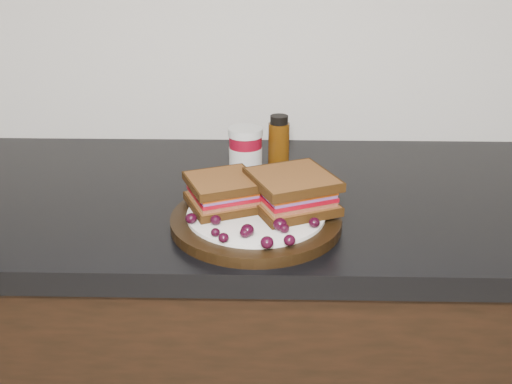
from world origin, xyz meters
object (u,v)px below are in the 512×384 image
oil_bottle (279,144)px  condiment_jar (246,153)px  sandwich_left (223,192)px  plate (256,220)px

oil_bottle → condiment_jar: bearing=-159.5°
sandwich_left → oil_bottle: bearing=43.6°
condiment_jar → oil_bottle: size_ratio=0.85×
condiment_jar → oil_bottle: oil_bottle is taller
sandwich_left → oil_bottle: size_ratio=0.92×
sandwich_left → oil_bottle: (0.10, 0.22, 0.01)m
plate → oil_bottle: size_ratio=2.37×
plate → condiment_jar: size_ratio=2.81×
plate → condiment_jar: condiment_jar is taller
condiment_jar → plate: bearing=-83.3°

